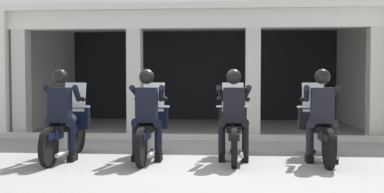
% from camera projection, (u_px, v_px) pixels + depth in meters
% --- Properties ---
extents(ground_plane, '(80.00, 80.00, 0.00)m').
position_uv_depth(ground_plane, '(201.00, 136.00, 10.93)').
color(ground_plane, gray).
extents(station_building, '(9.75, 5.30, 3.23)m').
position_uv_depth(station_building, '(200.00, 57.00, 13.33)').
color(station_building, black).
rests_on(station_building, ground).
extents(kerb_strip, '(9.25, 0.24, 0.12)m').
position_uv_depth(kerb_strip, '(192.00, 137.00, 10.23)').
color(kerb_strip, '#B7B5AD').
rests_on(kerb_strip, ground).
extents(motorcycle_far_left, '(0.62, 2.04, 1.35)m').
position_uv_depth(motorcycle_far_left, '(67.00, 130.00, 7.82)').
color(motorcycle_far_left, black).
rests_on(motorcycle_far_left, ground).
extents(police_officer_far_left, '(0.63, 0.61, 1.58)m').
position_uv_depth(police_officer_far_left, '(61.00, 107.00, 7.52)').
color(police_officer_far_left, black).
rests_on(police_officer_far_left, ground).
extents(motorcycle_center_left, '(0.62, 2.04, 1.35)m').
position_uv_depth(motorcycle_center_left, '(150.00, 130.00, 7.81)').
color(motorcycle_center_left, black).
rests_on(motorcycle_center_left, ground).
extents(police_officer_center_left, '(0.63, 0.61, 1.58)m').
position_uv_depth(police_officer_center_left, '(147.00, 107.00, 7.51)').
color(police_officer_center_left, black).
rests_on(police_officer_center_left, ground).
extents(motorcycle_center_right, '(0.62, 2.04, 1.35)m').
position_uv_depth(motorcycle_center_right, '(233.00, 130.00, 7.79)').
color(motorcycle_center_right, black).
rests_on(motorcycle_center_right, ground).
extents(police_officer_center_right, '(0.63, 0.61, 1.58)m').
position_uv_depth(police_officer_center_right, '(234.00, 107.00, 7.49)').
color(police_officer_center_right, black).
rests_on(police_officer_center_right, ground).
extents(motorcycle_far_right, '(0.62, 2.04, 1.35)m').
position_uv_depth(motorcycle_far_right, '(318.00, 131.00, 7.68)').
color(motorcycle_far_right, black).
rests_on(motorcycle_far_right, ground).
extents(police_officer_far_right, '(0.63, 0.61, 1.58)m').
position_uv_depth(police_officer_far_right, '(322.00, 107.00, 7.38)').
color(police_officer_far_right, black).
rests_on(police_officer_far_right, ground).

